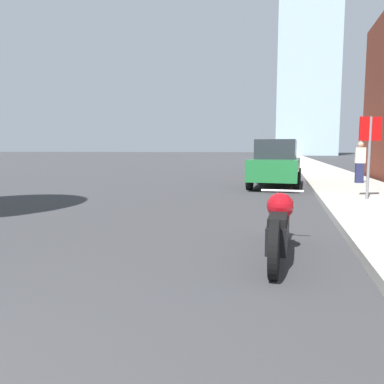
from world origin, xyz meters
TOP-DOWN VIEW (x-y plane):
  - sidewalk at (4.93, 40.00)m, footprint 2.86×240.00m
  - distant_tower at (7.79, 98.72)m, footprint 14.21×14.21m
  - motorcycle at (2.49, 4.86)m, footprint 0.62×2.39m
  - parked_car_green at (2.27, 14.40)m, footprint 1.98×4.51m
  - parked_car_silver at (2.21, 25.13)m, footprint 2.25×4.55m
  - parked_car_red at (2.12, 37.88)m, footprint 2.29×4.75m
  - parked_car_yellow at (2.27, 48.98)m, footprint 2.23×4.13m
  - parked_car_black at (2.26, 60.74)m, footprint 2.00×3.93m
  - stop_sign at (4.64, 10.16)m, footprint 0.57×0.26m
  - pedestrian at (5.37, 15.22)m, footprint 0.36×0.22m

SIDE VIEW (x-z plane):
  - sidewalk at x=4.93m, z-range 0.00..0.15m
  - motorcycle at x=2.49m, z-range 0.00..0.83m
  - parked_car_black at x=2.26m, z-range 0.01..1.63m
  - parked_car_yellow at x=2.27m, z-range -0.02..1.67m
  - parked_car_red at x=2.12m, z-range 0.00..1.75m
  - parked_car_green at x=2.27m, z-range -0.01..1.77m
  - parked_car_silver at x=2.21m, z-range -0.01..1.82m
  - pedestrian at x=5.37m, z-range 0.16..1.72m
  - stop_sign at x=4.64m, z-range 0.53..2.62m
  - distant_tower at x=7.79m, z-range 0.00..74.55m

